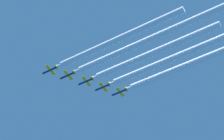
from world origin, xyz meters
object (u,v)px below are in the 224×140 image
(jet_second_echelon, at_px, (67,76))
(jet_fifth_echelon, at_px, (119,92))
(jet_fourth_echelon, at_px, (102,87))
(jet_lead, at_px, (49,70))
(jet_third_echelon, at_px, (85,82))

(jet_second_echelon, height_order, jet_fifth_echelon, jet_second_echelon)
(jet_fourth_echelon, relative_size, jet_fifth_echelon, 1.00)
(jet_lead, bearing_deg, jet_fifth_echelon, -41.58)
(jet_fourth_echelon, bearing_deg, jet_second_echelon, 140.83)
(jet_second_echelon, bearing_deg, jet_lead, 136.64)
(jet_lead, xyz_separation_m, jet_third_echelon, (15.19, -13.53, -2.01))
(jet_lead, relative_size, jet_second_echelon, 1.00)
(jet_fourth_echelon, bearing_deg, jet_lead, 139.46)
(jet_third_echelon, distance_m, jet_fourth_echelon, 9.94)
(jet_second_echelon, xyz_separation_m, jet_fifth_echelon, (22.67, -19.71, -3.05))
(jet_fifth_echelon, bearing_deg, jet_third_echelon, 138.52)
(jet_fourth_echelon, xyz_separation_m, jet_fifth_echelon, (6.89, -6.85, -1.30))
(jet_lead, distance_m, jet_fifth_echelon, 40.14)
(jet_second_echelon, relative_size, jet_fourth_echelon, 1.00)
(jet_lead, distance_m, jet_third_echelon, 20.44)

